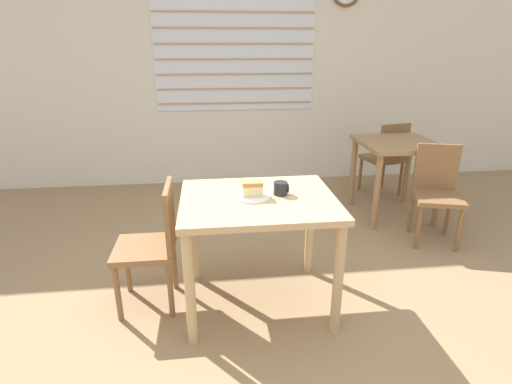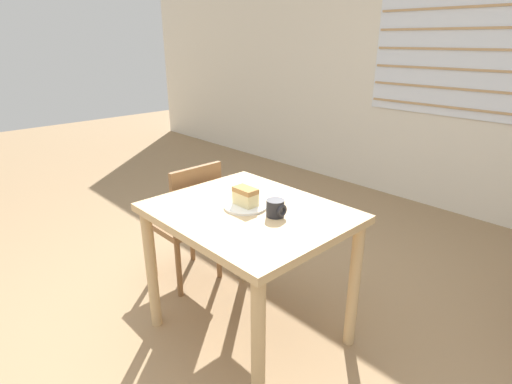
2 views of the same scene
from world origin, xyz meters
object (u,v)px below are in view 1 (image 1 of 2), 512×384
Objects in this scene: chair_far_opposite at (386,156)px; dining_table_near at (258,215)px; dining_table_far at (396,156)px; chair_near_window at (154,242)px; chair_far_corner at (436,190)px; cake_slice at (252,189)px; coffee_mug at (281,188)px; plate at (253,197)px.

dining_table_near is at bearing 35.35° from chair_far_opposite.
dining_table_far is 0.60m from chair_far_opposite.
chair_near_window and chair_far_opposite have the same top height.
chair_near_window is (-0.67, 0.07, -0.19)m from dining_table_near.
chair_far_corner is 1.88m from cake_slice.
chair_far_opposite is 2.42m from coffee_mug.
dining_table_near is 4.38× the size of plate.
chair_far_corner is at bearing 106.50° from chair_near_window.
plate is at bearing -139.85° from chair_far_corner.
chair_far_corner reaches higher than dining_table_far.
chair_far_opposite is 2.56m from plate.
dining_table_far is 3.50× the size of plate.
plate is 0.05m from cake_slice.
dining_table_near is 0.13m from plate.
cake_slice reaches higher than plate.
cake_slice reaches higher than coffee_mug.
cake_slice is 1.31× the size of coffee_mug.
dining_table_near and dining_table_far have the same top height.
dining_table_near is 7.65× the size of cake_slice.
chair_far_corner is 8.84× the size of coffee_mug.
dining_table_near is 0.18m from cake_slice.
chair_far_corner and chair_far_opposite have the same top height.
coffee_mug is at bearing -138.40° from chair_far_corner.
dining_table_far is at bearing 119.59° from chair_near_window.
dining_table_far is at bearing 40.83° from dining_table_near.
chair_far_opposite reaches higher than plate.
dining_table_far is 2.04m from plate.
chair_far_opposite reaches higher than dining_table_near.
dining_table_near is at bearing -139.17° from dining_table_far.
dining_table_near is 0.70m from chair_near_window.
chair_far_opposite is at bearing 47.34° from cake_slice.
dining_table_far is 0.59m from chair_far_corner.
plate is at bearing 171.90° from dining_table_near.
chair_far_corner is at bearing 75.61° from chair_far_opposite.
chair_far_opposite is 3.87× the size of plate.
chair_far_corner is 6.75× the size of cake_slice.
cake_slice is 0.19m from coffee_mug.
chair_far_corner is 3.87× the size of plate.
dining_table_near is 10.03× the size of coffee_mug.
chair_near_window is at bearing 24.75° from chair_far_opposite.
dining_table_far is 0.91× the size of chair_far_opposite.
cake_slice is (0.63, -0.06, 0.36)m from chair_near_window.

